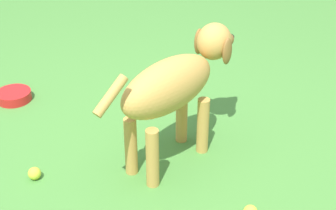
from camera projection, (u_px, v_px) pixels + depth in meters
ground at (133, 179)px, 2.56m from camera, size 14.00×14.00×0.00m
dog at (176, 84)px, 2.50m from camera, size 0.99×0.30×0.67m
tennis_ball_1 at (34, 173)px, 2.54m from camera, size 0.07×0.07×0.07m
water_bowl at (14, 96)px, 3.23m from camera, size 0.22×0.22×0.06m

